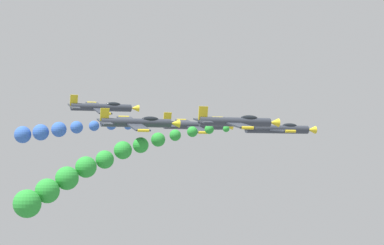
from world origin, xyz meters
The scene contains 7 objects.
airplane_lead centered at (4.15, 10.69, 112.32)m, with size 9.56×10.35×2.38m.
smoke_trail_lead centered at (7.43, -16.59, 106.49)m, with size 6.99×28.16×11.04m.
airplane_left_inner centered at (-5.16, 2.48, 113.11)m, with size 9.39×10.35×3.11m.
smoke_trail_left_inner centered at (-7.38, -16.81, 112.18)m, with size 4.90×17.62×3.23m.
airplane_right_inner centered at (12.75, 0.92, 112.73)m, with size 9.48×10.35×2.84m.
airplane_left_outer centered at (3.47, -8.53, 112.89)m, with size 9.39×10.35×3.09m.
airplane_right_outer centered at (-14.77, -8.59, 115.99)m, with size 9.38×10.35×3.13m.
Camera 1 is at (99.67, -36.58, 107.97)m, focal length 74.94 mm.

